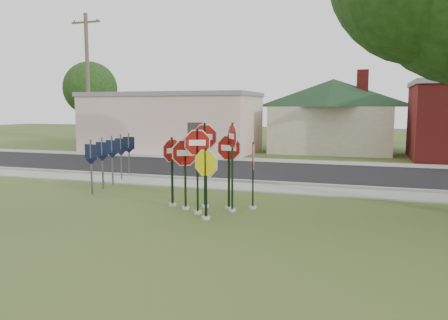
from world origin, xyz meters
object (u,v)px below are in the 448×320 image
(stop_sign_left, at_px, (185,164))
(pedestrian, at_px, (230,146))
(stop_sign_center, at_px, (197,159))
(stop_sign_yellow, at_px, (206,175))
(utility_pole_near, at_px, (88,81))

(stop_sign_left, xyz_separation_m, pedestrian, (-2.63, 13.07, -0.60))
(stop_sign_center, bearing_deg, stop_sign_left, 144.71)
(pedestrian, bearing_deg, stop_sign_yellow, 113.95)
(pedestrian, bearing_deg, stop_sign_left, 110.69)
(stop_sign_center, distance_m, stop_sign_left, 0.72)
(stop_sign_center, height_order, stop_sign_left, stop_sign_center)
(stop_sign_left, distance_m, utility_pole_near, 19.41)
(stop_sign_yellow, xyz_separation_m, pedestrian, (-3.66, 14.01, -0.43))
(stop_sign_center, relative_size, pedestrian, 1.72)
(utility_pole_near, distance_m, pedestrian, 11.35)
(stop_sign_left, bearing_deg, pedestrian, 101.37)
(stop_sign_left, distance_m, pedestrian, 13.34)
(stop_sign_left, height_order, utility_pole_near, utility_pole_near)
(stop_sign_center, relative_size, utility_pole_near, 0.28)
(stop_sign_yellow, xyz_separation_m, utility_pole_near, (-14.19, 14.76, 3.71))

